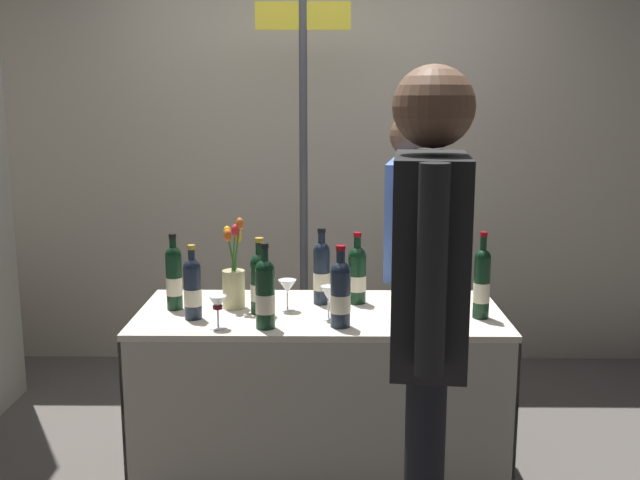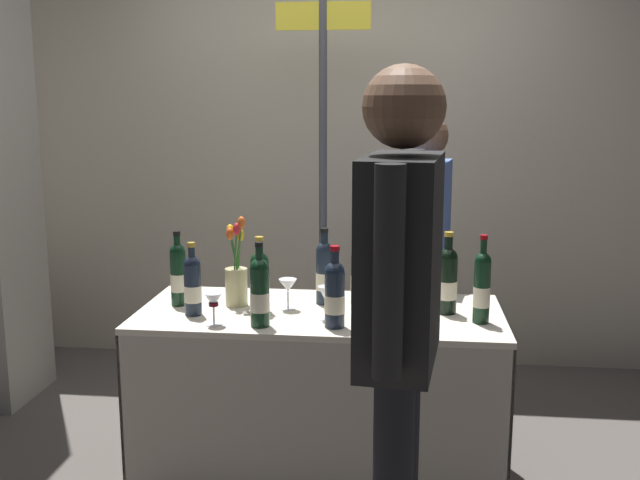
{
  "view_description": "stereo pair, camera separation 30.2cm",
  "coord_description": "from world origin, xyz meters",
  "px_view_note": "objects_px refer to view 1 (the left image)",
  "views": [
    {
      "loc": [
        0.03,
        -2.97,
        1.63
      ],
      "look_at": [
        0.0,
        0.0,
        1.06
      ],
      "focal_mm": 41.58,
      "sensor_mm": 36.0,
      "label": 1
    },
    {
      "loc": [
        0.33,
        -2.95,
        1.63
      ],
      "look_at": [
        0.0,
        0.0,
        1.06
      ],
      "focal_mm": 41.58,
      "sensor_mm": 36.0,
      "label": 2
    }
  ],
  "objects_px": {
    "wine_glass_near_vendor": "(218,305)",
    "wine_glass_near_taster": "(328,295)",
    "booth_signpost": "(303,163)",
    "tasting_table": "(320,366)",
    "display_bottle_0": "(482,282)",
    "taster_foreground_right": "(428,298)",
    "featured_wine_bottle": "(402,290)",
    "flower_vase": "(234,280)",
    "vendor_presenter": "(410,241)",
    "wine_glass_mid": "(287,287)"
  },
  "relations": [
    {
      "from": "wine_glass_near_taster",
      "to": "flower_vase",
      "type": "xyz_separation_m",
      "value": [
        -0.4,
        0.16,
        0.02
      ]
    },
    {
      "from": "wine_glass_mid",
      "to": "taster_foreground_right",
      "type": "height_order",
      "value": "taster_foreground_right"
    },
    {
      "from": "tasting_table",
      "to": "wine_glass_near_vendor",
      "type": "distance_m",
      "value": 0.57
    },
    {
      "from": "display_bottle_0",
      "to": "booth_signpost",
      "type": "height_order",
      "value": "booth_signpost"
    },
    {
      "from": "vendor_presenter",
      "to": "booth_signpost",
      "type": "xyz_separation_m",
      "value": [
        -0.53,
        0.42,
        0.35
      ]
    },
    {
      "from": "display_bottle_0",
      "to": "booth_signpost",
      "type": "bearing_deg",
      "value": 123.67
    },
    {
      "from": "wine_glass_near_vendor",
      "to": "display_bottle_0",
      "type": "bearing_deg",
      "value": 8.03
    },
    {
      "from": "featured_wine_bottle",
      "to": "flower_vase",
      "type": "relative_size",
      "value": 0.89
    },
    {
      "from": "wine_glass_near_vendor",
      "to": "taster_foreground_right",
      "type": "xyz_separation_m",
      "value": [
        0.72,
        -0.6,
        0.19
      ]
    },
    {
      "from": "flower_vase",
      "to": "taster_foreground_right",
      "type": "distance_m",
      "value": 1.13
    },
    {
      "from": "wine_glass_near_vendor",
      "to": "taster_foreground_right",
      "type": "height_order",
      "value": "taster_foreground_right"
    },
    {
      "from": "booth_signpost",
      "to": "tasting_table",
      "type": "bearing_deg",
      "value": -84.47
    },
    {
      "from": "flower_vase",
      "to": "taster_foreground_right",
      "type": "xyz_separation_m",
      "value": [
        0.69,
        -0.88,
        0.16
      ]
    },
    {
      "from": "flower_vase",
      "to": "taster_foreground_right",
      "type": "bearing_deg",
      "value": -51.81
    },
    {
      "from": "tasting_table",
      "to": "display_bottle_0",
      "type": "distance_m",
      "value": 0.76
    },
    {
      "from": "flower_vase",
      "to": "taster_foreground_right",
      "type": "height_order",
      "value": "taster_foreground_right"
    },
    {
      "from": "flower_vase",
      "to": "vendor_presenter",
      "type": "xyz_separation_m",
      "value": [
        0.8,
        0.57,
        0.06
      ]
    },
    {
      "from": "wine_glass_near_vendor",
      "to": "flower_vase",
      "type": "relative_size",
      "value": 0.33
    },
    {
      "from": "wine_glass_near_vendor",
      "to": "wine_glass_near_taster",
      "type": "xyz_separation_m",
      "value": [
        0.42,
        0.12,
        0.01
      ]
    },
    {
      "from": "display_bottle_0",
      "to": "taster_foreground_right",
      "type": "xyz_separation_m",
      "value": [
        -0.32,
        -0.75,
        0.14
      ]
    },
    {
      "from": "tasting_table",
      "to": "taster_foreground_right",
      "type": "relative_size",
      "value": 0.87
    },
    {
      "from": "featured_wine_bottle",
      "to": "vendor_presenter",
      "type": "bearing_deg",
      "value": 81.95
    },
    {
      "from": "taster_foreground_right",
      "to": "booth_signpost",
      "type": "distance_m",
      "value": 1.93
    },
    {
      "from": "wine_glass_near_taster",
      "to": "taster_foreground_right",
      "type": "bearing_deg",
      "value": -67.81
    },
    {
      "from": "featured_wine_bottle",
      "to": "wine_glass_near_taster",
      "type": "relative_size",
      "value": 2.57
    },
    {
      "from": "display_bottle_0",
      "to": "booth_signpost",
      "type": "relative_size",
      "value": 0.16
    },
    {
      "from": "vendor_presenter",
      "to": "booth_signpost",
      "type": "relative_size",
      "value": 0.73
    },
    {
      "from": "wine_glass_near_taster",
      "to": "featured_wine_bottle",
      "type": "bearing_deg",
      "value": -21.71
    },
    {
      "from": "wine_glass_near_vendor",
      "to": "vendor_presenter",
      "type": "xyz_separation_m",
      "value": [
        0.82,
        0.85,
        0.09
      ]
    },
    {
      "from": "display_bottle_0",
      "to": "wine_glass_near_taster",
      "type": "height_order",
      "value": "display_bottle_0"
    },
    {
      "from": "featured_wine_bottle",
      "to": "taster_foreground_right",
      "type": "bearing_deg",
      "value": -88.72
    },
    {
      "from": "wine_glass_mid",
      "to": "vendor_presenter",
      "type": "bearing_deg",
      "value": 46.41
    },
    {
      "from": "tasting_table",
      "to": "wine_glass_near_taster",
      "type": "height_order",
      "value": "wine_glass_near_taster"
    },
    {
      "from": "featured_wine_bottle",
      "to": "booth_signpost",
      "type": "distance_m",
      "value": 1.38
    },
    {
      "from": "wine_glass_near_vendor",
      "to": "taster_foreground_right",
      "type": "distance_m",
      "value": 0.96
    },
    {
      "from": "display_bottle_0",
      "to": "wine_glass_near_vendor",
      "type": "xyz_separation_m",
      "value": [
        -1.04,
        -0.15,
        -0.05
      ]
    },
    {
      "from": "wine_glass_mid",
      "to": "taster_foreground_right",
      "type": "relative_size",
      "value": 0.08
    },
    {
      "from": "booth_signpost",
      "to": "wine_glass_near_vendor",
      "type": "bearing_deg",
      "value": -102.88
    },
    {
      "from": "taster_foreground_right",
      "to": "featured_wine_bottle",
      "type": "bearing_deg",
      "value": 7.79
    },
    {
      "from": "featured_wine_bottle",
      "to": "vendor_presenter",
      "type": "height_order",
      "value": "vendor_presenter"
    },
    {
      "from": "wine_glass_near_vendor",
      "to": "booth_signpost",
      "type": "relative_size",
      "value": 0.06
    },
    {
      "from": "wine_glass_mid",
      "to": "flower_vase",
      "type": "bearing_deg",
      "value": 171.5
    },
    {
      "from": "featured_wine_bottle",
      "to": "taster_foreground_right",
      "type": "distance_m",
      "value": 0.63
    },
    {
      "from": "featured_wine_bottle",
      "to": "wine_glass_near_vendor",
      "type": "relative_size",
      "value": 2.72
    },
    {
      "from": "tasting_table",
      "to": "wine_glass_near_vendor",
      "type": "height_order",
      "value": "wine_glass_near_vendor"
    },
    {
      "from": "featured_wine_bottle",
      "to": "display_bottle_0",
      "type": "xyz_separation_m",
      "value": [
        0.33,
        0.13,
        -0.0
      ]
    },
    {
      "from": "wine_glass_near_taster",
      "to": "booth_signpost",
      "type": "distance_m",
      "value": 1.23
    },
    {
      "from": "wine_glass_mid",
      "to": "wine_glass_near_taster",
      "type": "xyz_separation_m",
      "value": [
        0.17,
        -0.12,
        0.0
      ]
    },
    {
      "from": "display_bottle_0",
      "to": "booth_signpost",
      "type": "xyz_separation_m",
      "value": [
        -0.75,
        1.12,
        0.38
      ]
    },
    {
      "from": "wine_glass_mid",
      "to": "booth_signpost",
      "type": "distance_m",
      "value": 1.11
    }
  ]
}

